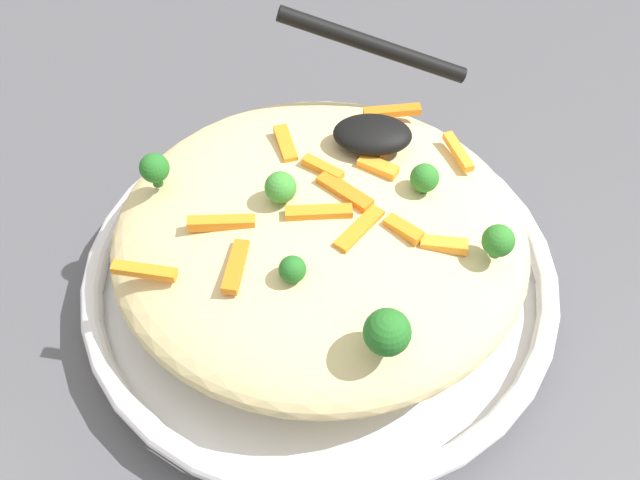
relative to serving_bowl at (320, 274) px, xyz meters
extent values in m
plane|color=#4C4C51|center=(0.00, 0.00, -0.02)|extent=(2.40, 2.40, 0.00)
cylinder|color=silver|center=(0.00, 0.00, -0.01)|extent=(0.32, 0.32, 0.02)
torus|color=silver|center=(0.00, 0.00, 0.01)|extent=(0.35, 0.35, 0.02)
torus|color=black|center=(0.00, 0.00, 0.01)|extent=(0.34, 0.34, 0.00)
ellipsoid|color=#DBC689|center=(0.00, 0.00, 0.05)|extent=(0.29, 0.28, 0.07)
cube|color=orange|center=(-0.04, -0.03, 0.08)|extent=(0.03, 0.02, 0.01)
cube|color=orange|center=(0.05, 0.06, 0.08)|extent=(0.01, 0.04, 0.01)
cube|color=orange|center=(-0.02, -0.01, 0.08)|extent=(0.04, 0.03, 0.01)
cube|color=orange|center=(0.11, 0.06, 0.08)|extent=(0.04, 0.01, 0.01)
cube|color=orange|center=(0.00, 0.01, 0.08)|extent=(0.04, 0.01, 0.01)
cube|color=orange|center=(-0.10, -0.06, 0.08)|extent=(0.02, 0.04, 0.01)
cube|color=orange|center=(-0.06, 0.02, 0.08)|extent=(0.03, 0.02, 0.01)
cube|color=orange|center=(0.03, -0.06, 0.08)|extent=(0.02, 0.04, 0.01)
cube|color=orange|center=(-0.05, -0.10, 0.08)|extent=(0.04, 0.02, 0.01)
cube|color=orange|center=(0.06, 0.02, 0.08)|extent=(0.04, 0.01, 0.01)
cube|color=orange|center=(-0.03, -0.07, 0.08)|extent=(0.03, 0.04, 0.01)
cube|color=orange|center=(0.00, -0.03, 0.08)|extent=(0.03, 0.02, 0.01)
cube|color=orange|center=(-0.08, 0.03, 0.08)|extent=(0.03, 0.01, 0.01)
cube|color=orange|center=(-0.03, 0.02, 0.08)|extent=(0.03, 0.04, 0.01)
cylinder|color=#296820|center=(-0.07, -0.02, 0.08)|extent=(0.01, 0.01, 0.01)
sphere|color=#2D7A28|center=(-0.07, -0.02, 0.09)|extent=(0.02, 0.02, 0.02)
cylinder|color=#377928|center=(0.03, 0.00, 0.08)|extent=(0.01, 0.01, 0.01)
sphere|color=#3D8E33|center=(0.03, 0.00, 0.09)|extent=(0.02, 0.02, 0.02)
cylinder|color=#205B1C|center=(0.01, 0.06, 0.08)|extent=(0.01, 0.01, 0.00)
sphere|color=#236B23|center=(0.01, 0.06, 0.08)|extent=(0.02, 0.02, 0.02)
cylinder|color=#296820|center=(-0.11, 0.03, 0.08)|extent=(0.01, 0.01, 0.01)
sphere|color=#2D7A28|center=(-0.11, 0.03, 0.09)|extent=(0.02, 0.02, 0.02)
cylinder|color=#205B1C|center=(-0.04, 0.10, 0.08)|extent=(0.01, 0.01, 0.01)
sphere|color=#236B23|center=(-0.04, 0.10, 0.09)|extent=(0.03, 0.03, 0.03)
cylinder|color=#205B1C|center=(0.11, -0.02, 0.08)|extent=(0.01, 0.01, 0.01)
sphere|color=#236B23|center=(0.11, -0.02, 0.09)|extent=(0.02, 0.02, 0.02)
ellipsoid|color=black|center=(-0.03, -0.06, 0.09)|extent=(0.06, 0.04, 0.02)
cylinder|color=black|center=(-0.03, -0.13, 0.11)|extent=(0.14, 0.02, 0.06)
camera|label=1|loc=(-0.02, 0.32, 0.42)|focal=39.62mm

